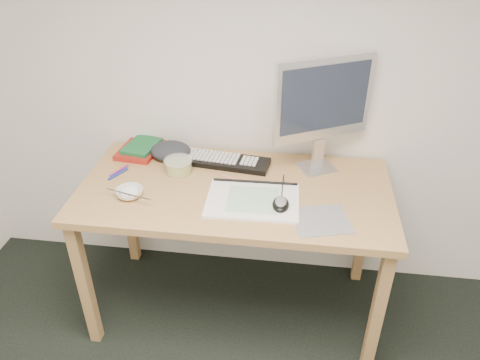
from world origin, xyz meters
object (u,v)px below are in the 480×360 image
Objects in this scene: keyboard at (225,161)px; rice_bowl at (130,193)px; desk at (235,203)px; monitor at (323,102)px; sketchpad at (253,201)px.

keyboard is 0.49m from rice_bowl.
rice_bowl is (-0.44, -0.13, 0.10)m from desk.
monitor reaches higher than desk.
keyboard is 3.69× the size of rice_bowl.
keyboard is at bearing 118.11° from sketchpad.
monitor is at bearing 31.37° from desk.
rice_bowl is at bearing -130.48° from keyboard.
sketchpad is 0.54m from monitor.
rice_bowl is (-0.36, -0.34, 0.01)m from keyboard.
rice_bowl is at bearing -177.92° from sketchpad.
sketchpad reaches higher than desk.
desk is 3.54× the size of sketchpad.
monitor reaches higher than keyboard.
rice_bowl is (-0.53, -0.03, 0.01)m from sketchpad.
keyboard is (-0.17, 0.30, 0.01)m from sketchpad.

